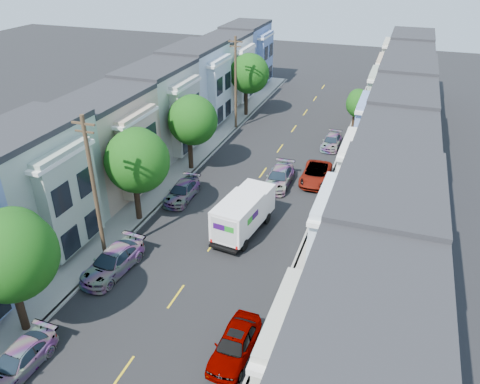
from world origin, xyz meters
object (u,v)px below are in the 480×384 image
(tree_c, at_px, (136,161))
(utility_pole_far, at_px, (236,84))
(utility_pole_near, at_px, (94,191))
(lead_sedan, at_px, (279,178))
(tree_d, at_px, (192,120))
(parked_left_d, at_px, (182,192))
(parked_left_c, at_px, (113,262))
(tree_e, at_px, (249,74))
(parked_right_d, at_px, (332,142))
(tree_b, at_px, (9,256))
(tree_far_r, at_px, (359,104))
(parked_left_b, at_px, (18,362))
(parked_right_b, at_px, (235,344))
(parked_right_c, at_px, (316,174))
(fedex_truck, at_px, (243,213))

(tree_c, relative_size, utility_pole_far, 0.74)
(utility_pole_near, height_order, lead_sedan, utility_pole_near)
(tree_d, bearing_deg, parked_left_d, -75.55)
(lead_sedan, xyz_separation_m, parked_left_c, (-6.92, -15.26, 0.01))
(tree_e, height_order, parked_right_d, tree_e)
(tree_b, xyz_separation_m, utility_pole_near, (0.00, 7.21, 0.05))
(tree_far_r, height_order, utility_pole_near, utility_pole_near)
(tree_e, relative_size, utility_pole_far, 0.75)
(tree_c, xyz_separation_m, parked_left_b, (1.40, -14.62, -4.37))
(parked_left_d, bearing_deg, tree_c, -111.19)
(lead_sedan, relative_size, parked_left_c, 0.99)
(tree_far_r, height_order, parked_left_b, tree_far_r)
(utility_pole_near, xyz_separation_m, parked_left_c, (1.40, -1.13, -4.41))
(tree_c, bearing_deg, parked_right_b, -41.96)
(utility_pole_near, xyz_separation_m, lead_sedan, (8.32, 14.13, -4.42))
(parked_right_c, bearing_deg, tree_e, 125.90)
(tree_c, height_order, tree_d, tree_c)
(fedex_truck, bearing_deg, tree_e, 114.93)
(utility_pole_far, distance_m, parked_right_d, 12.23)
(tree_c, height_order, parked_left_b, tree_c)
(utility_pole_far, height_order, fedex_truck, utility_pole_far)
(tree_d, height_order, parked_left_d, tree_d)
(tree_d, distance_m, fedex_truck, 11.96)
(tree_far_r, bearing_deg, lead_sedan, -110.02)
(parked_left_d, relative_size, parked_right_b, 0.96)
(lead_sedan, bearing_deg, parked_right_b, -83.00)
(tree_e, relative_size, lead_sedan, 1.53)
(fedex_truck, height_order, parked_left_b, fedex_truck)
(parked_left_d, bearing_deg, utility_pole_far, 92.56)
(tree_e, xyz_separation_m, tree_far_r, (13.20, -2.94, -1.37))
(tree_e, height_order, parked_right_b, tree_e)
(fedex_truck, distance_m, parked_right_d, 18.40)
(tree_b, height_order, utility_pole_near, utility_pole_near)
(parked_left_c, height_order, parked_right_c, parked_left_c)
(parked_left_c, distance_m, parked_left_d, 10.23)
(parked_left_c, bearing_deg, parked_left_b, -85.20)
(tree_c, relative_size, tree_d, 1.04)
(utility_pole_far, relative_size, parked_left_b, 2.30)
(tree_c, xyz_separation_m, parked_right_d, (11.20, 19.10, -4.41))
(tree_d, relative_size, tree_e, 0.95)
(tree_d, bearing_deg, utility_pole_near, -89.99)
(tree_b, height_order, utility_pole_far, utility_pole_far)
(tree_b, xyz_separation_m, tree_far_r, (13.20, 34.73, -1.32))
(parked_left_b, height_order, parked_left_c, parked_left_c)
(lead_sedan, relative_size, parked_left_b, 1.13)
(parked_left_c, distance_m, parked_right_c, 19.64)
(tree_c, xyz_separation_m, tree_far_r, (13.20, 22.48, -1.23))
(tree_c, xyz_separation_m, parked_right_c, (11.20, 10.85, -4.31))
(lead_sedan, distance_m, parked_left_d, 8.55)
(tree_b, relative_size, utility_pole_near, 0.75)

